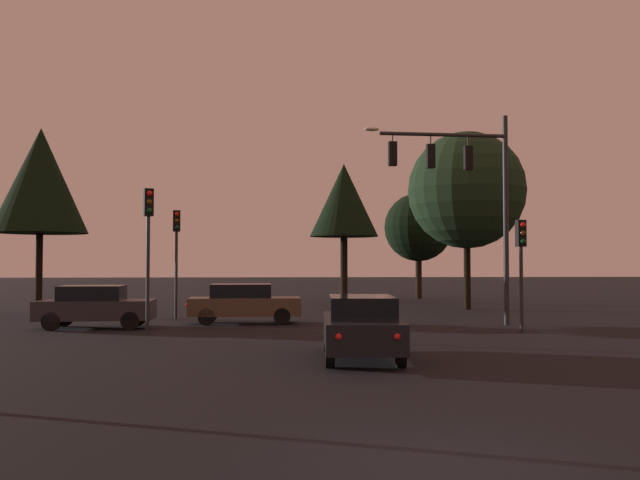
# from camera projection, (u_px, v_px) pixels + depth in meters

# --- Properties ---
(ground_plane) EXTENTS (168.00, 168.00, 0.00)m
(ground_plane) POSITION_uv_depth(u_px,v_px,m) (314.00, 312.00, 32.00)
(ground_plane) COLOR black
(ground_plane) RESTS_ON ground
(traffic_signal_mast_arm) EXTENTS (5.52, 0.55, 7.91)m
(traffic_signal_mast_arm) POSITION_uv_depth(u_px,v_px,m) (465.00, 182.00, 25.23)
(traffic_signal_mast_arm) COLOR #232326
(traffic_signal_mast_arm) RESTS_ON ground
(traffic_light_corner_left) EXTENTS (0.37, 0.39, 4.75)m
(traffic_light_corner_left) POSITION_uv_depth(u_px,v_px,m) (148.00, 232.00, 21.86)
(traffic_light_corner_left) COLOR #232326
(traffic_light_corner_left) RESTS_ON ground
(traffic_light_corner_right) EXTENTS (0.34, 0.37, 4.56)m
(traffic_light_corner_right) POSITION_uv_depth(u_px,v_px,m) (176.00, 242.00, 28.38)
(traffic_light_corner_right) COLOR #232326
(traffic_light_corner_right) RESTS_ON ground
(traffic_light_median) EXTENTS (0.33, 0.37, 3.77)m
(traffic_light_median) POSITION_uv_depth(u_px,v_px,m) (521.00, 252.00, 22.54)
(traffic_light_median) COLOR #232326
(traffic_light_median) RESTS_ON ground
(car_nearside_lane) EXTENTS (2.04, 4.36, 1.52)m
(car_nearside_lane) POSITION_uv_depth(u_px,v_px,m) (361.00, 326.00, 16.20)
(car_nearside_lane) COLOR black
(car_nearside_lane) RESTS_ON ground
(car_crossing_left) EXTENTS (4.35, 1.79, 1.52)m
(car_crossing_left) POSITION_uv_depth(u_px,v_px,m) (244.00, 303.00, 25.86)
(car_crossing_left) COLOR #473828
(car_crossing_left) RESTS_ON ground
(car_crossing_right) EXTENTS (4.13, 2.02, 1.52)m
(car_crossing_right) POSITION_uv_depth(u_px,v_px,m) (95.00, 306.00, 23.94)
(car_crossing_right) COLOR #232328
(car_crossing_right) RESTS_ON ground
(tree_behind_sign) EXTENTS (4.54, 4.54, 7.00)m
(tree_behind_sign) POSITION_uv_depth(u_px,v_px,m) (418.00, 227.00, 44.61)
(tree_behind_sign) COLOR black
(tree_behind_sign) RESTS_ON ground
(tree_left_far) EXTENTS (5.92, 5.92, 8.98)m
(tree_left_far) POSITION_uv_depth(u_px,v_px,m) (467.00, 190.00, 34.00)
(tree_left_far) COLOR black
(tree_left_far) RESTS_ON ground
(tree_center_horizon) EXTENTS (4.15, 4.15, 8.40)m
(tree_center_horizon) POSITION_uv_depth(u_px,v_px,m) (40.00, 181.00, 30.07)
(tree_center_horizon) COLOR black
(tree_center_horizon) RESTS_ON ground
(tree_right_cluster) EXTENTS (4.20, 4.20, 8.46)m
(tree_right_cluster) POSITION_uv_depth(u_px,v_px,m) (344.00, 201.00, 41.29)
(tree_right_cluster) COLOR black
(tree_right_cluster) RESTS_ON ground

